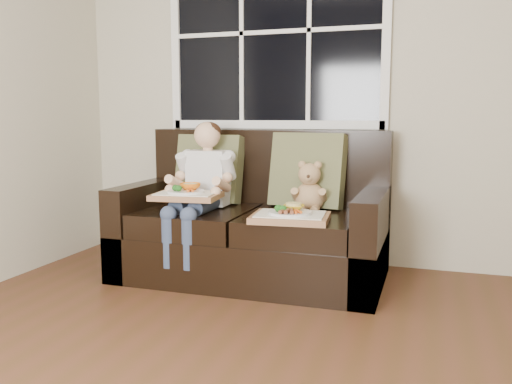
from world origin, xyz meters
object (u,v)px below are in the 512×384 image
(teddy_bear, at_px, (309,191))
(tray_right, at_px, (290,216))
(child, at_px, (202,179))
(tray_left, at_px, (187,194))
(loveseat, at_px, (255,229))

(teddy_bear, height_order, tray_right, teddy_bear)
(child, height_order, tray_left, child)
(tray_right, bearing_deg, teddy_bear, 79.14)
(tray_left, bearing_deg, child, 79.94)
(tray_left, distance_m, tray_right, 0.68)
(loveseat, bearing_deg, teddy_bear, -0.30)
(tray_left, height_order, tray_right, tray_left)
(child, bearing_deg, loveseat, 20.26)
(child, bearing_deg, tray_right, -19.21)
(child, height_order, tray_right, child)
(teddy_bear, bearing_deg, tray_right, -101.38)
(child, bearing_deg, teddy_bear, 9.67)
(child, xyz_separation_m, tray_right, (0.66, -0.23, -0.17))
(loveseat, xyz_separation_m, child, (-0.32, -0.12, 0.34))
(tray_left, xyz_separation_m, tray_right, (0.67, -0.02, -0.10))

